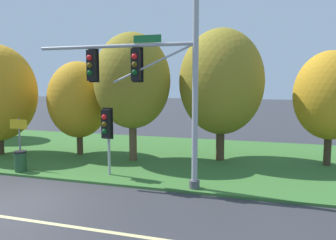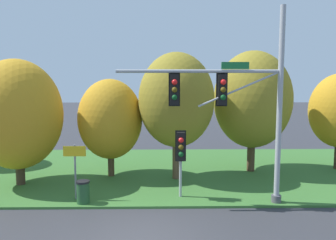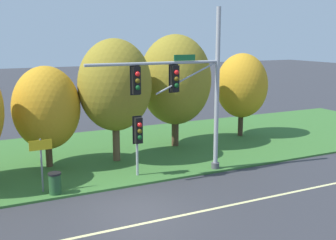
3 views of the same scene
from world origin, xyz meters
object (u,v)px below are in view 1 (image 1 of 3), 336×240
traffic_signal_mast (151,75)px  tree_tall_centre (221,82)px  tree_right_far (330,96)px  trash_bin (21,161)px  tree_mid_verge (132,81)px  tree_behind_signpost (79,100)px  pedestrian_signal_near_kerb (107,127)px  route_sign_post (19,135)px

traffic_signal_mast → tree_tall_centre: (1.98, 4.97, -0.25)m
tree_tall_centre → tree_right_far: bearing=4.2°
tree_tall_centre → trash_bin: tree_tall_centre is taller
tree_mid_verge → tree_tall_centre: bearing=18.3°
tree_right_far → tree_behind_signpost: bearing=-174.4°
tree_right_far → trash_bin: 14.69m
pedestrian_signal_near_kerb → traffic_signal_mast: bearing=-14.9°
tree_tall_centre → route_sign_post: bearing=-152.9°
route_sign_post → tree_behind_signpost: bearing=75.1°
tree_mid_verge → tree_right_far: 9.60m
tree_behind_signpost → tree_mid_verge: 3.64m
pedestrian_signal_near_kerb → tree_mid_verge: 3.56m
tree_right_far → tree_tall_centre: bearing=-175.8°
tree_right_far → trash_bin: (-13.39, -5.30, -2.90)m
tree_tall_centre → tree_right_far: tree_tall_centre is taller
route_sign_post → tree_right_far: 14.74m
tree_tall_centre → traffic_signal_mast: bearing=-111.7°
route_sign_post → tree_behind_signpost: tree_behind_signpost is taller
traffic_signal_mast → pedestrian_signal_near_kerb: size_ratio=2.73×
pedestrian_signal_near_kerb → tree_mid_verge: (-0.07, 2.96, 1.97)m
route_sign_post → tree_mid_verge: 5.90m
traffic_signal_mast → pedestrian_signal_near_kerb: 3.17m
pedestrian_signal_near_kerb → tree_mid_verge: bearing=91.3°
tree_right_far → route_sign_post: bearing=-160.7°
traffic_signal_mast → tree_behind_signpost: bearing=144.7°
route_sign_post → trash_bin: route_sign_post is taller
tree_behind_signpost → tree_mid_verge: (3.46, -0.53, 1.02)m
tree_mid_verge → tree_behind_signpost: bearing=171.3°
pedestrian_signal_near_kerb → tree_behind_signpost: tree_behind_signpost is taller
traffic_signal_mast → trash_bin: bearing=179.6°
tree_behind_signpost → trash_bin: tree_behind_signpost is taller
traffic_signal_mast → tree_behind_signpost: size_ratio=1.54×
pedestrian_signal_near_kerb → trash_bin: bearing=-172.3°
pedestrian_signal_near_kerb → tree_tall_centre: bearing=46.2°
pedestrian_signal_near_kerb → route_sign_post: (-4.48, -0.07, -0.51)m
tree_mid_verge → route_sign_post: bearing=-145.5°
tree_tall_centre → trash_bin: size_ratio=7.21×
pedestrian_signal_near_kerb → trash_bin: 4.40m
tree_behind_signpost → trash_bin: (-0.53, -4.04, -2.57)m
pedestrian_signal_near_kerb → trash_bin: (-4.05, -0.55, -1.62)m
pedestrian_signal_near_kerb → tree_right_far: (9.34, 4.76, 1.28)m
traffic_signal_mast → pedestrian_signal_near_kerb: bearing=165.1°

